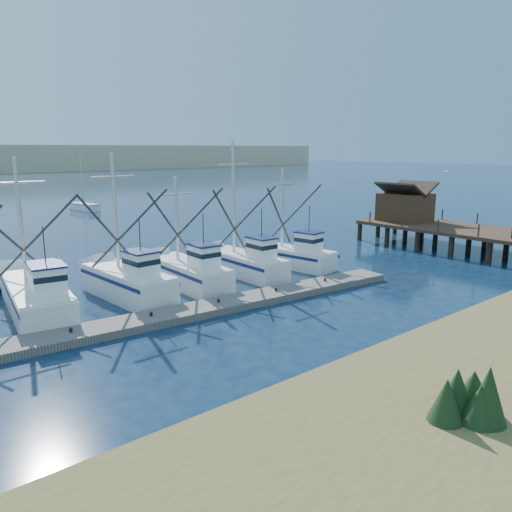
{
  "coord_description": "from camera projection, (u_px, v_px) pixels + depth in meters",
  "views": [
    {
      "loc": [
        -19.93,
        -15.52,
        8.82
      ],
      "look_at": [
        -0.4,
        8.0,
        2.2
      ],
      "focal_mm": 35.0,
      "sensor_mm": 36.0,
      "label": 1
    }
  ],
  "objects": [
    {
      "name": "floating_dock",
      "position": [
        169.0,
        316.0,
        26.12
      ],
      "size": [
        30.91,
        4.66,
        0.41
      ],
      "primitive_type": "cube",
      "rotation": [
        0.0,
        0.0,
        -0.08
      ],
      "color": "slate",
      "rests_on": "ground"
    },
    {
      "name": "flying_gull",
      "position": [
        445.0,
        172.0,
        41.31
      ],
      "size": [
        0.97,
        0.18,
        0.18
      ],
      "color": "white",
      "rests_on": "ground"
    },
    {
      "name": "timber_pier",
      "position": [
        438.0,
        219.0,
        45.22
      ],
      "size": [
        7.0,
        20.0,
        8.0
      ],
      "color": "black",
      "rests_on": "ground"
    },
    {
      "name": "ground",
      "position": [
        360.0,
        321.0,
        25.98
      ],
      "size": [
        500.0,
        500.0,
        0.0
      ],
      "primitive_type": "plane",
      "color": "#0B1B33",
      "rests_on": "ground"
    },
    {
      "name": "shore_bank",
      "position": [
        468.0,
        455.0,
        13.3
      ],
      "size": [
        40.0,
        10.0,
        1.6
      ],
      "primitive_type": "cube",
      "color": "#4C422D",
      "rests_on": "ground"
    },
    {
      "name": "trawler_fleet",
      "position": [
        106.0,
        286.0,
        28.97
      ],
      "size": [
        29.82,
        9.42,
        10.01
      ],
      "color": "white",
      "rests_on": "ground"
    },
    {
      "name": "sailboat_near",
      "position": [
        85.0,
        207.0,
        72.12
      ],
      "size": [
        2.53,
        5.85,
        8.1
      ],
      "rotation": [
        0.0,
        0.0,
        0.14
      ],
      "color": "white",
      "rests_on": "ground"
    }
  ]
}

